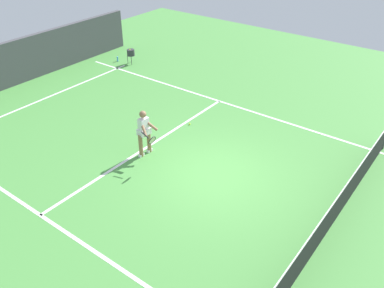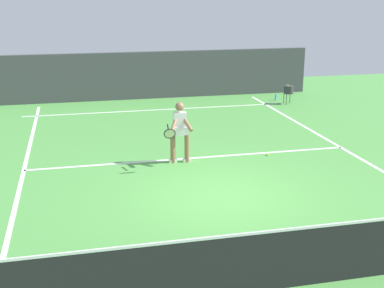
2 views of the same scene
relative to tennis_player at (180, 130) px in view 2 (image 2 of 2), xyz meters
The scene contains 10 objects.
ground_plane 2.55m from the tennis_player, 99.67° to the left, with size 28.43×28.43×0.00m, color #4C9342.
court_back_wall 8.27m from the tennis_player, 92.80° to the right, with size 13.44×0.24×1.88m, color #47474C.
baseline_marking 6.13m from the tennis_player, 93.82° to the right, with size 9.44×0.10×0.01m, color white.
service_line_marking 0.97m from the tennis_player, 147.43° to the right, with size 8.44×0.10×0.01m, color white.
sideline_right_marking 4.57m from the tennis_player, 31.87° to the left, with size 0.10×19.87×0.01m, color white.
court_net 6.01m from the tennis_player, 93.86° to the left, with size 9.12×0.08×1.04m.
tennis_player is the anchor object (origin of this frame).
tennis_ball_near 2.52m from the tennis_player, behind, with size 0.07×0.07×0.07m, color #D1E533.
ball_hopper 8.13m from the tennis_player, 132.70° to the right, with size 0.36×0.36×0.74m.
water_bottle 8.60m from the tennis_player, 128.31° to the right, with size 0.07×0.07×0.24m, color #4C9EE5.
Camera 2 is at (2.92, 9.76, 4.18)m, focal length 48.20 mm.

